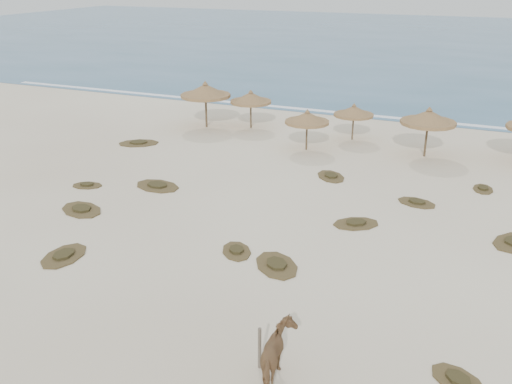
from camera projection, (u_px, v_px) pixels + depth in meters
ground at (239, 283)px, 20.26m from camera, size 160.00×160.00×0.00m
ocean at (450, 42)px, 84.40m from camera, size 200.00×100.00×0.01m
foam_line at (384, 117)px, 42.49m from camera, size 70.00×0.60×0.01m
palapa_0 at (205, 91)px, 39.02m from camera, size 4.08×4.08×3.23m
palapa_1 at (251, 98)px, 38.96m from camera, size 3.75×3.75×2.67m
palapa_2 at (354, 111)px, 36.32m from camera, size 2.87×2.87×2.40m
palapa_3 at (307, 118)px, 34.26m from camera, size 3.32×3.32×2.53m
palapa_4 at (428, 118)px, 32.90m from camera, size 3.49×3.49×2.99m
horse at (278, 355)px, 15.26m from camera, size 1.20×1.97×1.55m
fence_post_near at (260, 348)px, 15.74m from camera, size 0.12×0.12×1.30m
scrub_0 at (82, 209)px, 26.23m from camera, size 2.75×2.29×0.16m
scrub_1 at (157, 186)px, 29.07m from camera, size 2.76×2.04×0.16m
scrub_2 at (236, 251)px, 22.41m from camera, size 1.90×2.04×0.16m
scrub_3 at (356, 223)px, 24.80m from camera, size 2.45×2.27×0.16m
scrub_6 at (139, 143)px, 36.11m from camera, size 3.01×2.67×0.16m
scrub_7 at (417, 202)px, 27.01m from camera, size 2.10×1.65×0.16m
scrub_8 at (87, 185)px, 29.14m from camera, size 1.76×1.38×0.16m
scrub_9 at (277, 265)px, 21.36m from camera, size 2.61×2.69×0.16m
scrub_10 at (483, 189)px, 28.66m from camera, size 1.14×1.60×0.16m
scrub_11 at (64, 256)px, 22.04m from camera, size 1.61×2.31×0.16m
scrub_12 at (458, 380)px, 15.40m from camera, size 1.96×1.79×0.16m
scrub_13 at (331, 176)px, 30.39m from camera, size 2.29×2.42×0.16m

